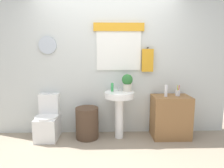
{
  "coord_description": "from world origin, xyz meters",
  "views": [
    {
      "loc": [
        -0.02,
        -2.51,
        1.5
      ],
      "look_at": [
        0.08,
        0.8,
        0.96
      ],
      "focal_mm": 32.33,
      "sensor_mm": 36.0,
      "label": 1
    }
  ],
  "objects_px": {
    "toilet": "(48,121)",
    "soap_bottle": "(112,87)",
    "wooden_cabinet": "(171,117)",
    "laundry_hamper": "(87,123)",
    "pedestal_sink": "(119,104)",
    "potted_plant": "(127,82)",
    "toothbrush_cup": "(178,93)",
    "lotion_bottle": "(166,91)"
  },
  "relations": [
    {
      "from": "toilet",
      "to": "soap_bottle",
      "type": "xyz_separation_m",
      "value": [
        1.12,
        0.01,
        0.6
      ]
    },
    {
      "from": "wooden_cabinet",
      "to": "soap_bottle",
      "type": "distance_m",
      "value": 1.15
    },
    {
      "from": "toilet",
      "to": "laundry_hamper",
      "type": "xyz_separation_m",
      "value": [
        0.68,
        -0.04,
        -0.02
      ]
    },
    {
      "from": "toilet",
      "to": "pedestal_sink",
      "type": "distance_m",
      "value": 1.28
    },
    {
      "from": "potted_plant",
      "to": "toothbrush_cup",
      "type": "distance_m",
      "value": 0.89
    },
    {
      "from": "wooden_cabinet",
      "to": "pedestal_sink",
      "type": "bearing_deg",
      "value": -180.0
    },
    {
      "from": "soap_bottle",
      "to": "toothbrush_cup",
      "type": "height_order",
      "value": "soap_bottle"
    },
    {
      "from": "toilet",
      "to": "potted_plant",
      "type": "height_order",
      "value": "potted_plant"
    },
    {
      "from": "pedestal_sink",
      "to": "lotion_bottle",
      "type": "xyz_separation_m",
      "value": [
        0.79,
        -0.04,
        0.23
      ]
    },
    {
      "from": "toilet",
      "to": "lotion_bottle",
      "type": "xyz_separation_m",
      "value": [
        2.03,
        -0.08,
        0.55
      ]
    },
    {
      "from": "potted_plant",
      "to": "toothbrush_cup",
      "type": "height_order",
      "value": "potted_plant"
    },
    {
      "from": "soap_bottle",
      "to": "potted_plant",
      "type": "distance_m",
      "value": 0.27
    },
    {
      "from": "pedestal_sink",
      "to": "wooden_cabinet",
      "type": "bearing_deg",
      "value": 0.0
    },
    {
      "from": "toilet",
      "to": "wooden_cabinet",
      "type": "relative_size",
      "value": 1.05
    },
    {
      "from": "pedestal_sink",
      "to": "toilet",
      "type": "bearing_deg",
      "value": 178.28
    },
    {
      "from": "toilet",
      "to": "wooden_cabinet",
      "type": "distance_m",
      "value": 2.14
    },
    {
      "from": "potted_plant",
      "to": "pedestal_sink",
      "type": "bearing_deg",
      "value": -156.8
    },
    {
      "from": "potted_plant",
      "to": "lotion_bottle",
      "type": "distance_m",
      "value": 0.67
    },
    {
      "from": "laundry_hamper",
      "to": "soap_bottle",
      "type": "xyz_separation_m",
      "value": [
        0.44,
        0.05,
        0.62
      ]
    },
    {
      "from": "soap_bottle",
      "to": "toothbrush_cup",
      "type": "relative_size",
      "value": 0.79
    },
    {
      "from": "potted_plant",
      "to": "soap_bottle",
      "type": "bearing_deg",
      "value": -177.8
    },
    {
      "from": "toothbrush_cup",
      "to": "soap_bottle",
      "type": "bearing_deg",
      "value": 178.49
    },
    {
      "from": "potted_plant",
      "to": "laundry_hamper",
      "type": "bearing_deg",
      "value": -175.09
    },
    {
      "from": "pedestal_sink",
      "to": "potted_plant",
      "type": "xyz_separation_m",
      "value": [
        0.14,
        0.06,
        0.37
      ]
    },
    {
      "from": "pedestal_sink",
      "to": "soap_bottle",
      "type": "distance_m",
      "value": 0.31
    },
    {
      "from": "soap_bottle",
      "to": "toilet",
      "type": "bearing_deg",
      "value": -179.35
    },
    {
      "from": "laundry_hamper",
      "to": "toilet",
      "type": "bearing_deg",
      "value": 176.87
    },
    {
      "from": "laundry_hamper",
      "to": "potted_plant",
      "type": "distance_m",
      "value": 1.0
    },
    {
      "from": "toilet",
      "to": "wooden_cabinet",
      "type": "xyz_separation_m",
      "value": [
        2.14,
        -0.04,
        0.08
      ]
    },
    {
      "from": "toilet",
      "to": "toothbrush_cup",
      "type": "height_order",
      "value": "toothbrush_cup"
    },
    {
      "from": "toothbrush_cup",
      "to": "pedestal_sink",
      "type": "bearing_deg",
      "value": -178.86
    },
    {
      "from": "toilet",
      "to": "toothbrush_cup",
      "type": "distance_m",
      "value": 2.31
    },
    {
      "from": "toilet",
      "to": "pedestal_sink",
      "type": "bearing_deg",
      "value": -1.72
    },
    {
      "from": "lotion_bottle",
      "to": "toothbrush_cup",
      "type": "height_order",
      "value": "lotion_bottle"
    },
    {
      "from": "lotion_bottle",
      "to": "toothbrush_cup",
      "type": "bearing_deg",
      "value": 15.04
    },
    {
      "from": "lotion_bottle",
      "to": "toilet",
      "type": "bearing_deg",
      "value": 177.82
    },
    {
      "from": "soap_bottle",
      "to": "toothbrush_cup",
      "type": "xyz_separation_m",
      "value": [
        1.13,
        -0.03,
        -0.1
      ]
    },
    {
      "from": "pedestal_sink",
      "to": "potted_plant",
      "type": "distance_m",
      "value": 0.4
    },
    {
      "from": "wooden_cabinet",
      "to": "potted_plant",
      "type": "xyz_separation_m",
      "value": [
        -0.76,
        0.06,
        0.61
      ]
    },
    {
      "from": "pedestal_sink",
      "to": "wooden_cabinet",
      "type": "xyz_separation_m",
      "value": [
        0.9,
        0.0,
        -0.24
      ]
    },
    {
      "from": "laundry_hamper",
      "to": "wooden_cabinet",
      "type": "distance_m",
      "value": 1.46
    },
    {
      "from": "laundry_hamper",
      "to": "toothbrush_cup",
      "type": "distance_m",
      "value": 1.66
    }
  ]
}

